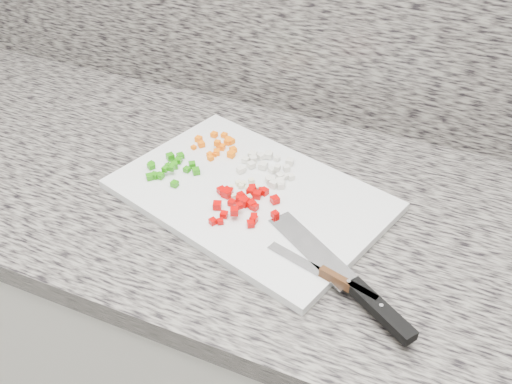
% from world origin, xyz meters
% --- Properties ---
extents(cabinet, '(3.92, 0.62, 0.86)m').
position_xyz_m(cabinet, '(0.00, 1.44, 0.43)').
color(cabinet, silver).
rests_on(cabinet, ground).
extents(countertop, '(3.96, 0.64, 0.04)m').
position_xyz_m(countertop, '(0.00, 1.44, 0.88)').
color(countertop, slate).
rests_on(countertop, cabinet).
extents(cutting_board, '(0.52, 0.42, 0.02)m').
position_xyz_m(cutting_board, '(-0.06, 1.43, 0.91)').
color(cutting_board, silver).
rests_on(cutting_board, countertop).
extents(carrot_pile, '(0.09, 0.09, 0.02)m').
position_xyz_m(carrot_pile, '(-0.17, 1.53, 0.92)').
color(carrot_pile, '#FF6905').
rests_on(carrot_pile, cutting_board).
extents(onion_pile, '(0.11, 0.10, 0.02)m').
position_xyz_m(onion_pile, '(-0.05, 1.49, 0.92)').
color(onion_pile, silver).
rests_on(onion_pile, cutting_board).
extents(green_pepper_pile, '(0.10, 0.10, 0.02)m').
position_xyz_m(green_pepper_pile, '(-0.22, 1.43, 0.92)').
color(green_pepper_pile, '#21800B').
rests_on(green_pepper_pile, cutting_board).
extents(red_pepper_pile, '(0.13, 0.12, 0.02)m').
position_xyz_m(red_pepper_pile, '(-0.06, 1.39, 0.92)').
color(red_pepper_pile, '#B60302').
rests_on(red_pepper_pile, cutting_board).
extents(garlic_pile, '(0.06, 0.06, 0.01)m').
position_xyz_m(garlic_pile, '(-0.07, 1.43, 0.92)').
color(garlic_pile, beige).
rests_on(garlic_pile, cutting_board).
extents(chef_knife, '(0.27, 0.19, 0.02)m').
position_xyz_m(chef_knife, '(0.17, 1.28, 0.92)').
color(chef_knife, silver).
rests_on(chef_knife, cutting_board).
extents(paring_knife, '(0.19, 0.07, 0.02)m').
position_xyz_m(paring_knife, '(0.14, 1.28, 0.92)').
color(paring_knife, silver).
rests_on(paring_knife, cutting_board).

